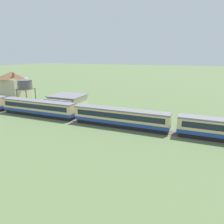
# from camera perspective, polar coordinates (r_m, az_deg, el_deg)

# --- Properties ---
(passenger_train) EXTENTS (114.09, 3.10, 4.11)m
(passenger_train) POSITION_cam_1_polar(r_m,az_deg,el_deg) (44.39, 2.69, -1.44)
(passenger_train) COLOR #234293
(passenger_train) RESTS_ON ground_plane
(railway_track) EXTENTS (186.41, 3.60, 0.04)m
(railway_track) POSITION_cam_1_polar(r_m,az_deg,el_deg) (44.75, 4.15, -4.40)
(railway_track) COLOR #665B51
(railway_track) RESTS_ON ground_plane
(station_building) EXTENTS (9.72, 9.76, 4.14)m
(station_building) POSITION_cam_1_polar(r_m,az_deg,el_deg) (61.34, -12.44, 2.90)
(station_building) COLOR beige
(station_building) RESTS_ON ground_plane
(station_house_brown_roof) EXTENTS (10.66, 8.06, 9.48)m
(station_house_brown_roof) POSITION_cam_1_polar(r_m,az_deg,el_deg) (85.77, -26.57, 7.13)
(station_house_brown_roof) COLOR beige
(station_house_brown_roof) RESTS_ON ground_plane
(water_tower) EXTENTS (4.79, 4.79, 7.99)m
(water_tower) POSITION_cam_1_polar(r_m,az_deg,el_deg) (74.33, -23.58, 7.34)
(water_tower) COLOR brown
(water_tower) RESTS_ON ground_plane
(yard_tree_2) EXTENTS (3.76, 3.76, 6.07)m
(yard_tree_2) POSITION_cam_1_polar(r_m,az_deg,el_deg) (98.55, -28.08, 7.46)
(yard_tree_2) COLOR #4C3823
(yard_tree_2) RESTS_ON ground_plane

